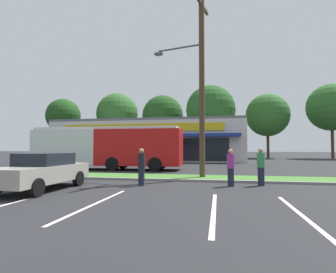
% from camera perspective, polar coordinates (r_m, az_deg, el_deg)
% --- Properties ---
extents(grass_median, '(56.00, 2.20, 0.12)m').
position_cam_1_polar(grass_median, '(15.77, -12.63, -8.22)').
color(grass_median, '#427A2D').
rests_on(grass_median, ground_plane).
extents(curb_lip, '(56.00, 0.24, 0.12)m').
position_cam_1_polar(curb_lip, '(14.66, -14.54, -8.65)').
color(curb_lip, gray).
rests_on(curb_lip, ground_plane).
extents(parking_stripe_2, '(0.12, 4.80, 0.01)m').
position_cam_1_polar(parking_stripe_2, '(8.46, -15.25, -13.66)').
color(parking_stripe_2, silver).
rests_on(parking_stripe_2, ground_plane).
extents(parking_stripe_3, '(0.12, 4.80, 0.01)m').
position_cam_1_polar(parking_stripe_3, '(7.50, 9.74, -15.18)').
color(parking_stripe_3, silver).
rests_on(parking_stripe_3, ground_plane).
extents(parking_stripe_4, '(0.12, 4.80, 0.01)m').
position_cam_1_polar(parking_stripe_4, '(7.67, 26.51, -14.67)').
color(parking_stripe_4, silver).
rests_on(parking_stripe_4, ground_plane).
extents(storefront_building, '(24.40, 14.23, 5.28)m').
position_cam_1_polar(storefront_building, '(37.96, -3.10, -0.98)').
color(storefront_building, beige).
rests_on(storefront_building, ground_plane).
extents(tree_far_left, '(6.15, 6.15, 10.67)m').
position_cam_1_polar(tree_far_left, '(52.70, -21.45, 4.15)').
color(tree_far_left, '#473323').
rests_on(tree_far_left, ground_plane).
extents(tree_left, '(7.71, 7.71, 11.88)m').
position_cam_1_polar(tree_left, '(51.01, -10.78, 4.73)').
color(tree_left, '#473323').
rests_on(tree_left, ground_plane).
extents(tree_mid_left, '(7.36, 7.36, 11.14)m').
position_cam_1_polar(tree_mid_left, '(48.22, -1.13, 4.42)').
color(tree_mid_left, '#473323').
rests_on(tree_mid_left, ground_plane).
extents(tree_mid, '(7.80, 7.80, 11.59)m').
position_cam_1_polar(tree_mid, '(43.02, 9.07, 5.61)').
color(tree_mid, '#473323').
rests_on(tree_mid, ground_plane).
extents(tree_mid_right, '(6.99, 6.99, 10.57)m').
position_cam_1_polar(tree_mid_right, '(46.98, 20.48, 4.29)').
color(tree_mid_right, '#473323').
rests_on(tree_mid_right, ground_plane).
extents(tree_right, '(7.39, 7.39, 11.73)m').
position_cam_1_polar(tree_right, '(49.23, 31.54, 5.33)').
color(tree_right, '#473323').
rests_on(tree_right, ground_plane).
extents(utility_pole, '(3.15, 2.37, 10.14)m').
position_cam_1_polar(utility_pole, '(14.93, 6.70, 12.13)').
color(utility_pole, '#4C3826').
rests_on(utility_pole, ground_plane).
extents(city_bus, '(11.65, 2.87, 3.25)m').
position_cam_1_polar(city_bus, '(21.29, -12.80, -2.12)').
color(city_bus, '#B71414').
rests_on(city_bus, ground_plane).
extents(car_1, '(1.88, 4.42, 1.45)m').
position_cam_1_polar(car_1, '(11.79, -25.28, -6.66)').
color(car_1, '#9E998C').
rests_on(car_1, ground_plane).
extents(car_2, '(4.65, 1.98, 1.55)m').
position_cam_1_polar(car_2, '(27.00, -2.41, -4.30)').
color(car_2, '#515459').
rests_on(car_2, ground_plane).
extents(pedestrian_near_bench, '(0.33, 0.33, 1.66)m').
position_cam_1_polar(pedestrian_near_bench, '(12.52, 19.23, -6.11)').
color(pedestrian_near_bench, '#1E2338').
rests_on(pedestrian_near_bench, ground_plane).
extents(pedestrian_by_pole, '(0.33, 0.33, 1.64)m').
position_cam_1_polar(pedestrian_by_pole, '(11.92, -5.69, -6.48)').
color(pedestrian_by_pole, '#1E2338').
rests_on(pedestrian_by_pole, ground_plane).
extents(pedestrian_mid, '(0.33, 0.33, 1.61)m').
position_cam_1_polar(pedestrian_mid, '(11.95, 13.24, -6.47)').
color(pedestrian_mid, '#1E2338').
rests_on(pedestrian_mid, ground_plane).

